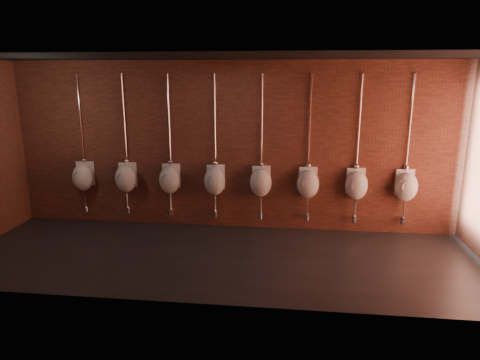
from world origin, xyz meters
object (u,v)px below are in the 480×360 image
object	(u,v)px
urinal_3	(215,180)
urinal_4	(261,182)
urinal_6	(356,185)
urinal_0	(83,177)
urinal_2	(170,179)
urinal_1	(126,178)
urinal_7	(406,186)
urinal_5	(308,183)

from	to	relation	value
urinal_3	urinal_4	size ratio (longest dim) A/B	1.00
urinal_3	urinal_6	size ratio (longest dim) A/B	1.00
urinal_0	urinal_6	world-z (taller)	same
urinal_2	urinal_4	distance (m)	1.77
urinal_1	urinal_7	world-z (taller)	same
urinal_6	urinal_7	xyz separation A→B (m)	(0.89, 0.00, 0.00)
urinal_0	urinal_5	size ratio (longest dim) A/B	1.00
urinal_7	urinal_4	bearing A→B (deg)	180.00
urinal_5	urinal_6	bearing A→B (deg)	0.00
urinal_2	urinal_5	distance (m)	2.66
urinal_2	urinal_3	xyz separation A→B (m)	(0.89, 0.00, 0.00)
urinal_7	urinal_0	bearing A→B (deg)	180.00
urinal_3	urinal_5	xyz separation A→B (m)	(1.77, 0.00, 0.00)
urinal_0	urinal_6	distance (m)	5.31
urinal_1	urinal_3	distance (m)	1.77
urinal_1	urinal_6	xyz separation A→B (m)	(4.43, 0.00, 0.00)
urinal_2	urinal_7	xyz separation A→B (m)	(4.43, 0.00, 0.00)
urinal_2	urinal_7	size ratio (longest dim) A/B	1.00
urinal_1	urinal_4	bearing A→B (deg)	0.00
urinal_0	urinal_4	distance (m)	3.54
urinal_1	urinal_7	size ratio (longest dim) A/B	1.00
urinal_4	urinal_6	bearing A→B (deg)	0.00
urinal_3	urinal_4	xyz separation A→B (m)	(0.89, 0.00, 0.00)
urinal_6	urinal_7	distance (m)	0.89
urinal_1	urinal_5	size ratio (longest dim) A/B	1.00
urinal_4	urinal_5	distance (m)	0.89
urinal_2	urinal_1	bearing A→B (deg)	180.00
urinal_5	urinal_6	size ratio (longest dim) A/B	1.00
urinal_0	urinal_4	xyz separation A→B (m)	(3.54, 0.00, 0.00)
urinal_1	urinal_4	xyz separation A→B (m)	(2.66, 0.00, 0.00)
urinal_1	urinal_5	bearing A→B (deg)	0.00
urinal_2	urinal_5	size ratio (longest dim) A/B	1.00
urinal_0	urinal_2	bearing A→B (deg)	0.00
urinal_6	urinal_7	world-z (taller)	same
urinal_3	urinal_5	distance (m)	1.77
urinal_0	urinal_7	xyz separation A→B (m)	(6.20, 0.00, 0.00)
urinal_4	urinal_6	size ratio (longest dim) A/B	1.00
urinal_6	urinal_5	bearing A→B (deg)	180.00
urinal_1	urinal_0	bearing A→B (deg)	180.00
urinal_1	urinal_5	world-z (taller)	same
urinal_0	urinal_2	world-z (taller)	same
urinal_0	urinal_5	xyz separation A→B (m)	(4.43, 0.00, 0.00)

